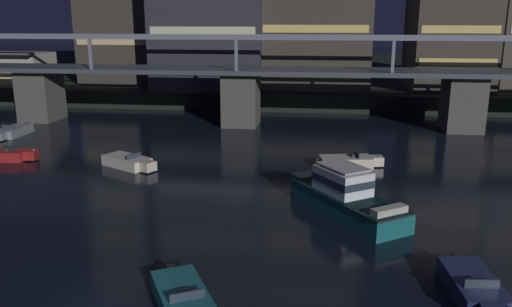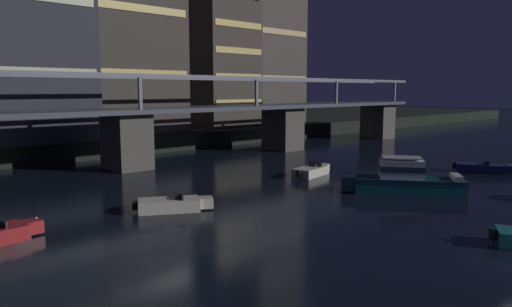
% 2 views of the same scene
% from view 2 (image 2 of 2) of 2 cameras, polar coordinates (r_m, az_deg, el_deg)
% --- Properties ---
extents(river_bridge, '(96.28, 6.40, 9.38)m').
position_cam_2_polar(river_bridge, '(48.97, -15.27, 2.97)').
color(river_bridge, '#4C4944').
rests_on(river_bridge, ground).
extents(tower_east_tall, '(9.75, 11.03, 19.60)m').
position_cam_2_polar(tower_east_tall, '(75.99, -4.80, 10.60)').
color(tower_east_tall, '#38332D').
rests_on(tower_east_tall, far_riverbank).
extents(tower_east_low, '(11.60, 11.05, 38.39)m').
position_cam_2_polar(tower_east_low, '(85.64, 0.66, 16.61)').
color(tower_east_low, '#423D38').
rests_on(tower_east_low, far_riverbank).
extents(cabin_cruiser_near_left, '(6.94, 8.66, 2.79)m').
position_cam_2_polar(cabin_cruiser_near_left, '(38.21, 17.37, -3.00)').
color(cabin_cruiser_near_left, '#196066').
rests_on(cabin_cruiser_near_left, ground).
extents(speedboat_near_right, '(4.86, 3.62, 1.16)m').
position_cam_2_polar(speedboat_near_right, '(31.79, -9.97, -6.04)').
color(speedboat_near_right, beige).
rests_on(speedboat_near_right, ground).
extents(speedboat_mid_left, '(3.21, 5.03, 1.16)m').
position_cam_2_polar(speedboat_mid_left, '(50.60, 25.36, -1.58)').
color(speedboat_mid_left, '#19234C').
rests_on(speedboat_mid_left, ground).
extents(speedboat_far_left, '(5.22, 2.51, 1.16)m').
position_cam_2_polar(speedboat_far_left, '(44.37, 6.71, -2.09)').
color(speedboat_far_left, beige).
rests_on(speedboat_far_left, ground).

